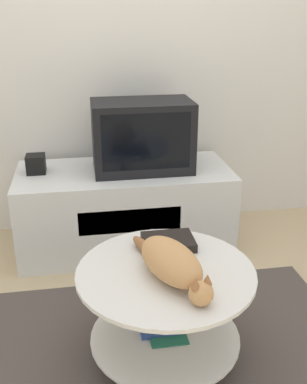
{
  "coord_description": "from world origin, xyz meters",
  "views": [
    {
      "loc": [
        -0.28,
        -1.63,
        1.47
      ],
      "look_at": [
        0.06,
        0.44,
        0.6
      ],
      "focal_mm": 42.0,
      "sensor_mm": 36.0,
      "label": 1
    }
  ],
  "objects_px": {
    "tv": "(142,136)",
    "cat": "(172,263)",
    "dvd_box": "(168,242)",
    "speaker": "(36,164)"
  },
  "relations": [
    {
      "from": "speaker",
      "to": "cat",
      "type": "bearing_deg",
      "value": -62.91
    },
    {
      "from": "tv",
      "to": "dvd_box",
      "type": "height_order",
      "value": "tv"
    },
    {
      "from": "tv",
      "to": "dvd_box",
      "type": "distance_m",
      "value": 0.92
    },
    {
      "from": "tv",
      "to": "speaker",
      "type": "distance_m",
      "value": 0.67
    },
    {
      "from": "dvd_box",
      "to": "tv",
      "type": "bearing_deg",
      "value": 89.39
    },
    {
      "from": "tv",
      "to": "cat",
      "type": "relative_size",
      "value": 1.12
    },
    {
      "from": "tv",
      "to": "cat",
      "type": "distance_m",
      "value": 1.16
    },
    {
      "from": "speaker",
      "to": "cat",
      "type": "distance_m",
      "value": 1.33
    },
    {
      "from": "tv",
      "to": "cat",
      "type": "bearing_deg",
      "value": -92.28
    },
    {
      "from": "tv",
      "to": "speaker",
      "type": "xyz_separation_m",
      "value": [
        -0.65,
        0.04,
        -0.16
      ]
    }
  ]
}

